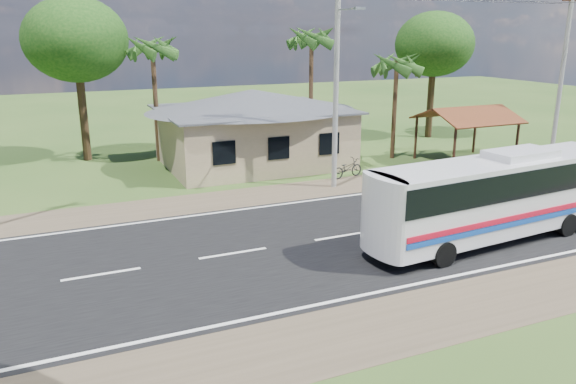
% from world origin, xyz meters
% --- Properties ---
extents(ground, '(120.00, 120.00, 0.00)m').
position_xyz_m(ground, '(0.00, 0.00, 0.00)').
color(ground, '#2A491A').
rests_on(ground, ground).
extents(road, '(120.00, 16.00, 0.03)m').
position_xyz_m(road, '(0.00, 0.00, 0.01)').
color(road, black).
rests_on(road, ground).
extents(house, '(12.40, 10.00, 5.00)m').
position_xyz_m(house, '(1.00, 13.00, 2.64)').
color(house, tan).
rests_on(house, ground).
extents(waiting_shed, '(5.20, 4.48, 3.35)m').
position_xyz_m(waiting_shed, '(13.00, 8.50, 2.73)').
color(waiting_shed, '#372114').
rests_on(waiting_shed, ground).
extents(concrete_barrier, '(7.00, 0.30, 0.90)m').
position_xyz_m(concrete_barrier, '(12.00, 5.60, 0.45)').
color(concrete_barrier, '#9E9E99').
rests_on(concrete_barrier, ground).
extents(utility_poles, '(32.80, 2.22, 11.00)m').
position_xyz_m(utility_poles, '(2.67, 6.49, 5.77)').
color(utility_poles, '#9E9E99').
rests_on(utility_poles, ground).
extents(palm_near, '(2.80, 2.80, 6.70)m').
position_xyz_m(palm_near, '(9.50, 11.00, 5.71)').
color(palm_near, '#47301E').
rests_on(palm_near, ground).
extents(palm_mid, '(2.80, 2.80, 8.20)m').
position_xyz_m(palm_mid, '(6.00, 15.50, 7.16)').
color(palm_mid, '#47301E').
rests_on(palm_mid, ground).
extents(palm_far, '(2.80, 2.80, 7.70)m').
position_xyz_m(palm_far, '(-4.00, 16.00, 6.68)').
color(palm_far, '#47301E').
rests_on(palm_far, ground).
extents(tree_behind_house, '(6.00, 6.00, 9.61)m').
position_xyz_m(tree_behind_house, '(-8.00, 18.00, 7.12)').
color(tree_behind_house, '#47301E').
rests_on(tree_behind_house, ground).
extents(tree_behind_shed, '(5.60, 5.60, 9.02)m').
position_xyz_m(tree_behind_shed, '(16.00, 16.00, 6.68)').
color(tree_behind_shed, '#47301E').
rests_on(tree_behind_shed, ground).
extents(coach_bus, '(11.02, 3.17, 3.38)m').
position_xyz_m(coach_bus, '(5.16, -2.56, 1.93)').
color(coach_bus, silver).
rests_on(coach_bus, ground).
extents(motorcycle, '(2.07, 1.10, 1.03)m').
position_xyz_m(motorcycle, '(4.53, 7.85, 0.52)').
color(motorcycle, black).
rests_on(motorcycle, ground).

